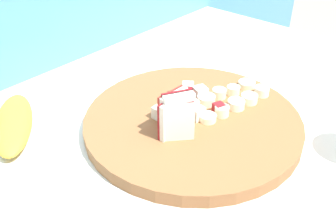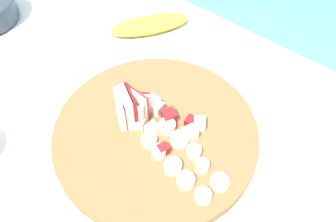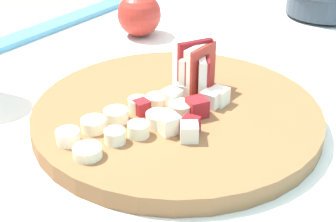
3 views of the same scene
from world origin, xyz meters
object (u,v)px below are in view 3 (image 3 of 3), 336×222
apple_dice_pile (188,106)px  banana_slice_rows (128,122)px  apple_wedge_fan (196,69)px  whole_apple (139,14)px  cutting_board (177,115)px

apple_dice_pile → banana_slice_rows: apple_dice_pile is taller
apple_wedge_fan → apple_dice_pile: size_ratio=0.60×
apple_wedge_fan → whole_apple: apple_wedge_fan is taller
cutting_board → whole_apple: whole_apple is taller
cutting_board → whole_apple: (-0.21, -0.22, 0.03)m
apple_dice_pile → banana_slice_rows: bearing=-30.4°
cutting_board → whole_apple: size_ratio=4.57×
banana_slice_rows → apple_wedge_fan: bearing=174.3°
apple_wedge_fan → banana_slice_rows: bearing=-5.7°
cutting_board → apple_wedge_fan: size_ratio=5.07×
whole_apple → banana_slice_rows: bearing=36.1°
cutting_board → apple_wedge_fan: bearing=-173.5°
apple_wedge_fan → banana_slice_rows: 0.12m
cutting_board → apple_wedge_fan: (-0.05, -0.01, 0.04)m
apple_wedge_fan → whole_apple: bearing=-126.6°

